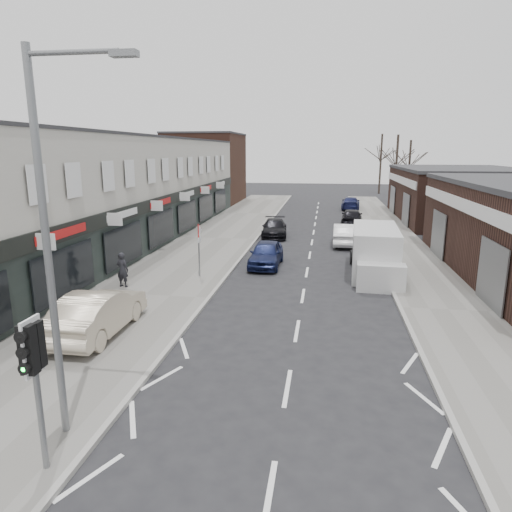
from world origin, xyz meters
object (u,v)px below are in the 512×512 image
at_px(parked_car_right_a, 345,234).
at_px(parked_car_right_c, 351,203).
at_px(warning_sign, 199,235).
at_px(traffic_light, 33,360).
at_px(pedestrian, 123,270).
at_px(street_lamp, 53,231).
at_px(parked_car_left_a, 266,254).
at_px(parked_car_left_b, 274,228).
at_px(sedan_on_pavement, 98,312).
at_px(white_van, 375,253).
at_px(parked_car_right_b, 352,217).

height_order(parked_car_right_a, parked_car_right_c, parked_car_right_a).
bearing_deg(warning_sign, traffic_light, -86.90).
bearing_deg(pedestrian, street_lamp, 120.22).
bearing_deg(parked_car_left_a, parked_car_left_b, 94.38).
bearing_deg(parked_car_left_b, sedan_on_pavement, -105.99).
bearing_deg(warning_sign, parked_car_right_c, 73.27).
distance_m(white_van, pedestrian, 12.33).
bearing_deg(parked_car_left_b, parked_car_right_c, 64.89).
bearing_deg(traffic_light, sedan_on_pavement, 108.79).
distance_m(warning_sign, parked_car_right_a, 12.09).
bearing_deg(parked_car_right_c, parked_car_left_a, 81.47).
distance_m(parked_car_right_b, parked_car_right_c, 10.91).
bearing_deg(sedan_on_pavement, white_van, -136.43).
distance_m(warning_sign, parked_car_left_a, 4.41).
xyz_separation_m(pedestrian, parked_car_left_a, (5.88, 5.23, -0.23)).
bearing_deg(parked_car_right_c, parked_car_left_b, 73.79).
height_order(parked_car_left_b, parked_car_right_b, parked_car_right_b).
bearing_deg(parked_car_left_a, pedestrian, -137.49).
height_order(white_van, parked_car_left_b, white_van).
distance_m(parked_car_left_a, parked_car_right_b, 15.86).
xyz_separation_m(warning_sign, sedan_on_pavement, (-1.45, -7.53, -1.32)).
xyz_separation_m(street_lamp, sedan_on_pavement, (-2.08, 5.27, -3.74)).
bearing_deg(sedan_on_pavement, parked_car_right_c, -105.73).
bearing_deg(warning_sign, parked_car_left_b, 78.67).
relative_size(pedestrian, parked_car_right_c, 0.35).
distance_m(white_van, parked_car_left_a, 5.76).
distance_m(traffic_light, street_lamp, 2.52).
height_order(traffic_light, parked_car_right_a, traffic_light).
bearing_deg(pedestrian, warning_sign, -131.75).
distance_m(traffic_light, warning_sign, 14.04).
bearing_deg(parked_car_left_a, parked_car_right_a, 56.37).
height_order(white_van, pedestrian, white_van).
xyz_separation_m(parked_car_left_b, parked_car_right_a, (5.01, -2.25, 0.08)).
height_order(warning_sign, parked_car_right_c, warning_sign).
height_order(traffic_light, parked_car_right_b, traffic_light).
relative_size(parked_car_left_a, parked_car_right_b, 0.95).
bearing_deg(parked_car_right_b, warning_sign, 69.24).
xyz_separation_m(sedan_on_pavement, pedestrian, (-1.55, 5.27, 0.04)).
bearing_deg(parked_car_right_b, parked_car_left_a, 74.25).
distance_m(parked_car_left_b, parked_car_right_a, 5.49).
bearing_deg(parked_car_left_b, parked_car_left_a, -91.34).
bearing_deg(sedan_on_pavement, warning_sign, -101.07).
height_order(traffic_light, parked_car_left_a, traffic_light).
bearing_deg(parked_car_right_b, parked_car_left_b, 50.36).
relative_size(parked_car_left_b, parked_car_right_b, 1.04).
xyz_separation_m(white_van, parked_car_right_a, (-1.20, 7.42, -0.42)).
bearing_deg(white_van, parked_car_right_c, 92.94).
bearing_deg(traffic_light, warning_sign, 93.10).
distance_m(sedan_on_pavement, parked_car_right_c, 37.71).
xyz_separation_m(white_van, parked_car_right_b, (-0.34, 15.85, -0.42)).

